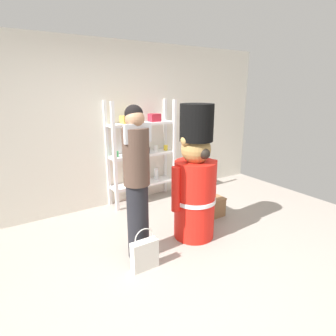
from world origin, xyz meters
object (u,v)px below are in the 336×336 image
Objects in this scene: teddy_bear_guard at (195,181)px; person_shopper at (137,180)px; shopping_bag at (145,254)px; display_crate at (210,207)px; merchandise_shelf at (142,151)px.

person_shopper is (-0.82, -0.00, 0.16)m from teddy_bear_guard.
display_crate is at bearing 22.25° from shopping_bag.
teddy_bear_guard is 0.83m from person_shopper.
merchandise_shelf is 0.99× the size of person_shopper.
person_shopper reaches higher than shopping_bag.
shopping_bag is 1.25× the size of display_crate.
display_crate is at bearing 13.64° from person_shopper.
merchandise_shelf is 1.44m from display_crate.
display_crate is at bearing 29.92° from teddy_bear_guard.
shopping_bag reaches higher than display_crate.
merchandise_shelf is at bearing 117.03° from display_crate.
teddy_bear_guard reaches higher than shopping_bag.
shopping_bag is (-0.88, -0.26, -0.59)m from teddy_bear_guard.
shopping_bag is at bearing -157.75° from display_crate.
teddy_bear_guard is at bearing -91.06° from merchandise_shelf.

